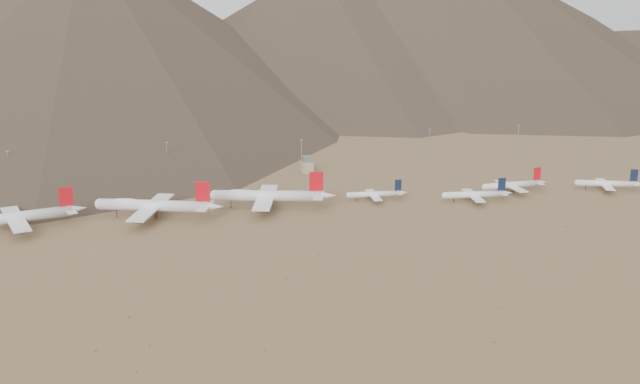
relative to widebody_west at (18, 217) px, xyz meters
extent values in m
plane|color=olive|center=(150.34, -22.33, -7.08)|extent=(3000.00, 3000.00, 0.00)
cylinder|color=white|center=(-0.28, -0.08, -0.08)|extent=(56.99, 21.46, 5.95)
cone|color=white|center=(30.72, 8.73, 0.37)|extent=(11.43, 7.98, 5.35)
cube|color=white|center=(-1.39, -0.40, -0.97)|extent=(23.28, 53.27, 0.74)
cube|color=white|center=(26.29, 7.47, 0.52)|extent=(10.46, 20.70, 0.36)
cube|color=red|center=(25.19, 7.16, 8.17)|extent=(7.34, 2.56, 10.55)
cylinder|color=black|center=(0.42, 1.66, -5.06)|extent=(0.48, 0.48, 4.03)
cylinder|color=black|center=(1.23, -1.20, -5.06)|extent=(0.48, 0.48, 4.03)
cylinder|color=slate|center=(-4.28, 9.76, -2.44)|extent=(6.27, 4.15, 2.68)
cylinder|color=slate|center=(1.49, -10.55, -2.44)|extent=(6.27, 4.15, 2.68)
cylinder|color=slate|center=(-6.87, 18.89, -2.44)|extent=(6.27, 4.15, 2.68)
cylinder|color=slate|center=(4.09, -19.68, -2.44)|extent=(6.27, 4.15, 2.68)
cylinder|color=white|center=(72.55, 5.50, 0.58)|extent=(61.70, 26.23, 6.50)
sphere|color=white|center=(42.74, 15.54, 0.58)|extent=(6.37, 6.37, 6.37)
cone|color=white|center=(105.94, -5.74, 1.06)|extent=(12.60, 9.16, 5.85)
cube|color=white|center=(71.36, 5.91, -0.40)|extent=(27.94, 57.87, 0.81)
cube|color=white|center=(101.17, -4.13, 1.23)|extent=(12.36, 22.58, 0.39)
cube|color=red|center=(99.98, -3.73, 9.59)|extent=(7.94, 3.16, 11.53)
cylinder|color=black|center=(51.68, 12.53, -4.88)|extent=(0.42, 0.42, 4.40)
cylinder|color=black|center=(74.26, 6.64, -4.88)|extent=(0.52, 0.52, 4.40)
cylinder|color=black|center=(73.22, 3.56, -4.88)|extent=(0.52, 0.52, 4.40)
ellipsoid|color=white|center=(57.05, 10.72, 2.36)|extent=(20.64, 11.04, 3.90)
cylinder|color=slate|center=(75.04, 16.84, -2.01)|extent=(6.90, 4.78, 2.93)
cylinder|color=slate|center=(67.68, -5.03, -2.01)|extent=(6.90, 4.78, 2.93)
cylinder|color=slate|center=(78.35, 26.68, -2.01)|extent=(6.90, 4.78, 2.93)
cylinder|color=slate|center=(64.37, -14.87, -2.01)|extent=(6.90, 4.78, 2.93)
cylinder|color=white|center=(139.38, 12.81, 0.59)|extent=(62.70, 21.77, 6.51)
sphere|color=white|center=(108.83, 20.54, 0.59)|extent=(6.38, 6.38, 6.38)
cone|color=white|center=(173.60, 4.15, 1.08)|extent=(12.44, 8.47, 5.86)
cube|color=white|center=(138.16, 13.12, -0.39)|extent=(23.95, 58.49, 0.81)
cube|color=white|center=(168.71, 5.39, 1.24)|extent=(10.88, 22.68, 0.39)
cube|color=red|center=(167.49, 5.70, 9.63)|extent=(8.09, 2.58, 11.56)
cylinder|color=black|center=(117.99, 18.22, -4.87)|extent=(0.42, 0.42, 4.41)
cylinder|color=black|center=(141.00, 14.08, -4.87)|extent=(0.53, 0.53, 4.41)
cylinder|color=black|center=(140.20, 10.92, -4.87)|extent=(0.53, 0.53, 4.41)
ellipsoid|color=white|center=(123.49, 16.83, 2.38)|extent=(20.75, 9.68, 3.91)
cylinder|color=slate|center=(140.99, 24.32, -2.00)|extent=(6.83, 4.39, 2.93)
cylinder|color=slate|center=(135.33, 1.92, -2.00)|extent=(6.83, 4.39, 2.93)
cylinder|color=slate|center=(143.54, 34.40, -2.00)|extent=(6.83, 4.39, 2.93)
cylinder|color=slate|center=(132.77, -8.17, -2.00)|extent=(6.83, 4.39, 2.93)
cylinder|color=white|center=(206.37, 15.60, -2.93)|extent=(32.43, 5.57, 3.50)
sphere|color=white|center=(190.26, 16.64, -2.93)|extent=(3.43, 3.43, 3.43)
cone|color=white|center=(224.40, 14.44, -2.67)|extent=(6.00, 3.52, 3.15)
cube|color=white|center=(205.72, 15.64, -3.45)|extent=(6.93, 27.94, 0.44)
cube|color=white|center=(221.83, 14.60, -2.58)|extent=(3.57, 10.68, 0.21)
cube|color=#111B34|center=(221.18, 14.64, 2.28)|extent=(4.21, 0.58, 6.92)
cylinder|color=black|center=(195.10, 16.32, -5.88)|extent=(0.37, 0.37, 2.40)
cylinder|color=black|center=(207.07, 16.43, -5.88)|extent=(0.46, 0.46, 2.40)
cylinder|color=black|center=(206.96, 14.68, -5.88)|extent=(0.46, 0.46, 2.40)
cylinder|color=slate|center=(206.22, 23.37, -4.32)|extent=(3.32, 1.78, 1.58)
cylinder|color=slate|center=(205.23, 7.91, -4.32)|extent=(3.32, 1.78, 1.58)
cylinder|color=white|center=(265.34, -0.52, -2.31)|extent=(37.30, 7.65, 4.03)
sphere|color=white|center=(246.88, 1.31, -2.31)|extent=(3.95, 3.95, 3.95)
cone|color=white|center=(286.01, -2.56, -2.01)|extent=(7.00, 4.26, 3.62)
cube|color=white|center=(264.60, -0.44, -2.91)|extent=(9.03, 32.22, 0.50)
cube|color=white|center=(283.05, -2.27, -1.91)|extent=(4.51, 12.35, 0.24)
cube|color=#111B34|center=(282.31, -2.19, 3.68)|extent=(4.83, 0.83, 7.95)
cylinder|color=black|center=(252.42, 0.76, -5.70)|extent=(0.42, 0.42, 2.76)
cylinder|color=black|center=(266.17, 0.41, -5.70)|extent=(0.53, 0.53, 2.76)
cylinder|color=black|center=(265.98, -1.59, -5.70)|extent=(0.53, 0.53, 2.76)
cylinder|color=slate|center=(265.47, 8.42, -3.91)|extent=(3.87, 2.17, 1.81)
cylinder|color=slate|center=(263.72, -9.30, -3.91)|extent=(3.87, 2.17, 1.81)
cylinder|color=white|center=(298.07, 15.88, -2.12)|extent=(38.80, 7.14, 4.19)
sphere|color=white|center=(278.83, 14.40, -2.12)|extent=(4.11, 4.11, 4.11)
cone|color=white|center=(319.62, 17.54, -1.80)|extent=(7.22, 4.29, 3.77)
cube|color=white|center=(297.30, 15.82, -2.74)|extent=(8.70, 33.46, 0.52)
cube|color=white|center=(316.55, 17.30, -1.70)|extent=(4.43, 12.80, 0.25)
cube|color=red|center=(315.78, 17.24, 4.11)|extent=(5.03, 0.76, 8.27)
cylinder|color=black|center=(284.60, 14.84, -5.64)|extent=(0.44, 0.44, 2.87)
cylinder|color=black|center=(298.76, 16.98, -5.64)|extent=(0.55, 0.55, 2.87)
cylinder|color=black|center=(298.92, 14.90, -5.64)|extent=(0.55, 0.55, 2.87)
cylinder|color=slate|center=(296.59, 25.06, -3.78)|extent=(3.99, 2.18, 1.89)
cylinder|color=slate|center=(298.02, 6.59, -3.78)|extent=(3.99, 2.18, 1.89)
cylinder|color=white|center=(359.86, 7.42, -2.38)|extent=(35.91, 15.37, 3.97)
sphere|color=white|center=(342.53, 13.23, -2.38)|extent=(3.89, 3.89, 3.89)
cone|color=white|center=(379.26, 0.92, -2.08)|extent=(7.37, 5.47, 3.57)
cube|color=white|center=(359.17, 7.65, -2.98)|extent=(15.49, 31.55, 0.50)
cube|color=white|center=(376.49, 1.85, -1.98)|extent=(6.90, 12.33, 0.24)
cube|color=#111B34|center=(375.80, 2.08, 3.52)|extent=(4.62, 1.85, 7.83)
cylinder|color=black|center=(347.73, 11.48, -5.72)|extent=(0.42, 0.42, 2.71)
cylinder|color=black|center=(360.87, 8.13, -5.72)|extent=(0.52, 0.52, 2.71)
cylinder|color=black|center=(360.24, 6.25, -5.72)|extent=(0.52, 0.52, 2.71)
cylinder|color=slate|center=(361.95, 15.97, -3.96)|extent=(4.03, 2.85, 1.79)
cylinder|color=slate|center=(356.38, -0.66, -3.96)|extent=(4.03, 2.85, 1.79)
cube|color=tan|center=(180.34, 97.67, -3.08)|extent=(8.00, 8.00, 8.00)
cube|color=slate|center=(180.34, 97.67, 2.92)|extent=(6.00, 6.00, 4.00)
cylinder|color=gray|center=(-17.64, 93.88, 5.42)|extent=(0.50, 0.50, 25.00)
cube|color=gray|center=(-17.64, 93.88, 18.22)|extent=(2.00, 0.60, 0.80)
cylinder|color=gray|center=(83.71, 100.99, 5.42)|extent=(0.50, 0.50, 25.00)
cube|color=gray|center=(83.71, 100.99, 18.22)|extent=(2.00, 0.60, 0.80)
cylinder|color=gray|center=(175.13, 90.54, 5.42)|extent=(0.50, 0.50, 25.00)
cube|color=gray|center=(175.13, 90.54, 18.22)|extent=(2.00, 0.60, 0.80)
cylinder|color=gray|center=(276.09, 111.04, 5.42)|extent=(0.50, 0.50, 25.00)
cube|color=gray|center=(276.09, 111.04, 18.22)|extent=(2.00, 0.60, 0.80)
cylinder|color=gray|center=(347.73, 111.33, 5.42)|extent=(0.50, 0.50, 25.00)
cube|color=gray|center=(347.73, 111.33, 18.22)|extent=(2.00, 0.60, 0.80)
ellipsoid|color=olive|center=(275.82, -125.13, -6.85)|extent=(0.61, 0.61, 0.45)
ellipsoid|color=olive|center=(24.09, -89.84, -6.89)|extent=(0.59, 0.59, 0.39)
ellipsoid|color=olive|center=(123.26, -75.19, -6.86)|extent=(0.67, 0.67, 0.43)
ellipsoid|color=olive|center=(129.05, -105.52, -6.69)|extent=(0.96, 0.96, 0.77)
ellipsoid|color=olive|center=(317.82, -44.11, -6.87)|extent=(0.77, 0.77, 0.41)
ellipsoid|color=olive|center=(246.10, -54.15, -6.63)|extent=(1.03, 1.03, 0.90)
ellipsoid|color=olive|center=(134.77, -45.83, -6.80)|extent=(0.70, 0.70, 0.56)
ellipsoid|color=olive|center=(233.23, -40.82, -6.76)|extent=(1.07, 1.07, 0.64)
ellipsoid|color=olive|center=(194.35, -187.67, -6.73)|extent=(0.93, 0.93, 0.69)
ellipsoid|color=olive|center=(211.08, -157.46, -6.81)|extent=(0.71, 0.71, 0.54)
ellipsoid|color=olive|center=(67.69, -162.93, -6.79)|extent=(0.68, 0.68, 0.57)
ellipsoid|color=olive|center=(175.75, -44.05, -6.84)|extent=(0.57, 0.57, 0.48)
ellipsoid|color=olive|center=(109.06, -175.86, -6.81)|extent=(0.93, 0.93, 0.53)
ellipsoid|color=olive|center=(96.70, -63.08, -6.87)|extent=(0.50, 0.50, 0.41)
ellipsoid|color=olive|center=(150.83, -75.77, -6.74)|extent=(0.90, 0.90, 0.68)
ellipsoid|color=olive|center=(63.14, -183.66, -6.82)|extent=(0.73, 0.73, 0.52)
ellipsoid|color=olive|center=(48.39, -163.55, -6.83)|extent=(0.81, 0.81, 0.49)
ellipsoid|color=olive|center=(60.08, -134.90, -6.71)|extent=(1.00, 1.00, 0.74)
ellipsoid|color=olive|center=(295.21, -60.38, -6.64)|extent=(1.08, 1.08, 0.87)
ellipsoid|color=olive|center=(284.28, -69.79, -6.77)|extent=(0.83, 0.83, 0.62)
camera|label=1|loc=(71.35, -443.66, 123.95)|focal=45.00mm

